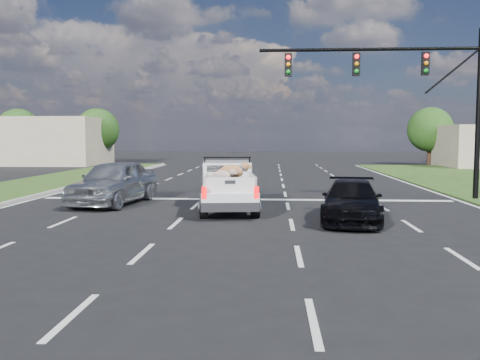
# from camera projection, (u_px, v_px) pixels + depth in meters

# --- Properties ---
(ground) EXTENTS (160.00, 160.00, 0.00)m
(ground) POSITION_uv_depth(u_px,v_px,m) (220.00, 255.00, 11.27)
(ground) COLOR black
(ground) RESTS_ON ground
(road_markings) EXTENTS (17.75, 60.00, 0.01)m
(road_markings) POSITION_uv_depth(u_px,v_px,m) (239.00, 211.00, 17.79)
(road_markings) COLOR silver
(road_markings) RESTS_ON ground
(traffic_signal) EXTENTS (9.11, 0.31, 7.00)m
(traffic_signal) POSITION_uv_depth(u_px,v_px,m) (420.00, 85.00, 20.85)
(traffic_signal) COLOR black
(traffic_signal) RESTS_ON ground
(building_left) EXTENTS (10.00, 8.00, 4.40)m
(building_left) POSITION_uv_depth(u_px,v_px,m) (49.00, 141.00, 48.15)
(building_left) COLOR #BAA88E
(building_left) RESTS_ON ground
(tree_far_b) EXTENTS (4.20, 4.20, 5.40)m
(tree_far_b) POSITION_uv_depth(u_px,v_px,m) (19.00, 130.00, 50.30)
(tree_far_b) COLOR #332114
(tree_far_b) RESTS_ON ground
(tree_far_c) EXTENTS (4.20, 4.20, 5.40)m
(tree_far_c) POSITION_uv_depth(u_px,v_px,m) (97.00, 130.00, 49.79)
(tree_far_c) COLOR #332114
(tree_far_c) RESTS_ON ground
(tree_far_d) EXTENTS (4.20, 4.20, 5.40)m
(tree_far_d) POSITION_uv_depth(u_px,v_px,m) (430.00, 130.00, 47.76)
(tree_far_d) COLOR #332114
(tree_far_d) RESTS_ON ground
(pickup_truck) EXTENTS (2.42, 5.25, 1.90)m
(pickup_truck) POSITION_uv_depth(u_px,v_px,m) (227.00, 185.00, 18.24)
(pickup_truck) COLOR black
(pickup_truck) RESTS_ON ground
(silver_sedan) EXTENTS (2.70, 5.29, 1.72)m
(silver_sedan) POSITION_uv_depth(u_px,v_px,m) (114.00, 182.00, 19.75)
(silver_sedan) COLOR #B0B3B7
(silver_sedan) RESTS_ON ground
(black_coupe) EXTENTS (2.38, 4.57, 1.26)m
(black_coupe) POSITION_uv_depth(u_px,v_px,m) (352.00, 201.00, 15.70)
(black_coupe) COLOR black
(black_coupe) RESTS_ON ground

